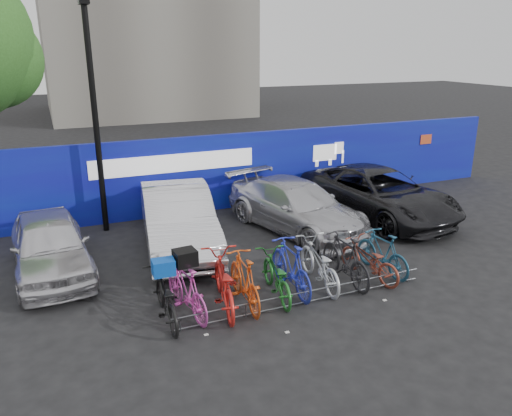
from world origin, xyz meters
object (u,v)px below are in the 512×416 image
bike_0 (165,298)px  bike_5 (291,267)px  car_3 (378,193)px  bike_rack (305,297)px  bike_8 (369,260)px  bike_2 (223,283)px  bike_3 (245,280)px  car_2 (296,206)px  lamppost (95,115)px  bike_6 (319,264)px  car_0 (50,245)px  bike_4 (276,276)px  bike_1 (187,290)px  bike_9 (383,253)px  car_1 (178,218)px  bike_7 (345,259)px

bike_0 → bike_5: 2.74m
car_3 → bike_0: (-7.36, -3.50, -0.25)m
bike_rack → bike_8: (1.87, 0.49, 0.29)m
bike_0 → bike_2: bike_2 is taller
bike_3 → car_2: bearing=-127.4°
lamppost → bike_2: 6.32m
bike_3 → bike_6: (1.81, 0.19, -0.04)m
car_0 → bike_0: (1.93, -3.11, -0.20)m
bike_4 → car_0: bearing=-28.3°
bike_1 → bike_5: size_ratio=0.93×
bike_2 → bike_9: size_ratio=1.25×
bike_6 → bike_9: (1.65, -0.03, -0.00)m
bike_rack → lamppost: bearing=118.1°
bike_4 → lamppost: bearing=-55.6°
car_3 → bike_5: car_3 is taller
car_2 → bike_1: car_2 is taller
car_1 → bike_4: (1.18, -3.44, -0.32)m
bike_rack → car_0: bearing=142.5°
bike_3 → bike_4: 0.73m
car_2 → bike_9: 3.37m
car_3 → bike_2: car_3 is taller
bike_3 → bike_6: bike_3 is taller
car_1 → bike_5: size_ratio=2.54×
car_2 → bike_5: bearing=-133.8°
bike_6 → car_3: bearing=-135.1°
bike_4 → bike_3: bearing=12.0°
bike_2 → bike_5: 1.56m
car_0 → bike_8: bearing=-28.9°
car_3 → bike_1: (-6.93, -3.42, -0.21)m
bike_1 → bike_3: 1.17m
bike_rack → car_2: size_ratio=1.17×
bike_5 → bike_6: (0.68, 0.01, -0.06)m
car_3 → bike_4: car_3 is taller
bike_9 → bike_0: bearing=-5.2°
car_2 → bike_0: (-4.57, -3.46, -0.21)m
bike_rack → bike_4: size_ratio=3.09×
car_0 → bike_1: bearing=-55.5°
bike_4 → bike_8: size_ratio=1.05×
car_1 → bike_1: bearing=-94.0°
car_3 → bike_6: 5.16m
bike_1 → bike_4: size_ratio=0.97×
bike_2 → bike_5: size_ratio=1.11×
bike_2 → bike_8: bearing=-170.6°
bike_7 → car_2: bearing=-99.2°
bike_8 → bike_3: bearing=-11.7°
car_2 → bike_4: bearing=-138.0°
car_3 → car_2: bearing=172.0°
car_3 → bike_9: bearing=-133.0°
bike_4 → bike_9: size_ratio=1.08×
car_3 → bike_0: car_3 is taller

